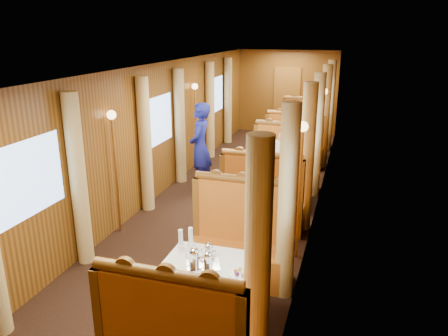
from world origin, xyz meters
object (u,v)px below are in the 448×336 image
at_px(banquette_far_fwd, 294,149).
at_px(rose_vase_far, 302,119).
at_px(table_near, 214,294).
at_px(banquette_mid_aft, 284,168).
at_px(tea_tray, 203,265).
at_px(rose_vase_mid, 276,157).
at_px(passenger, 282,156).
at_px(banquette_mid_fwd, 263,204).
at_px(banquette_near_aft, 239,247).
at_px(banquette_far_aft, 305,131).
at_px(table_far, 300,141).
at_px(fruit_plate, 241,273).
at_px(table_mid, 274,186).
at_px(steward, 200,147).
at_px(teapot_right, 208,261).
at_px(teapot_back, 209,252).
at_px(teapot_left, 194,258).

bearing_deg(banquette_far_fwd, rose_vase_far, 88.37).
bearing_deg(table_near, banquette_mid_aft, 90.00).
height_order(tea_tray, rose_vase_mid, rose_vase_mid).
bearing_deg(passenger, banquette_mid_fwd, -90.00).
relative_size(tea_tray, rose_vase_far, 0.94).
bearing_deg(rose_vase_far, banquette_mid_fwd, -90.37).
relative_size(banquette_near_aft, banquette_far_aft, 1.00).
relative_size(banquette_mid_fwd, table_far, 1.28).
relative_size(fruit_plate, passenger, 0.31).
relative_size(table_mid, banquette_far_fwd, 0.78).
xyz_separation_m(banquette_mid_fwd, steward, (-1.57, 1.46, 0.45)).
distance_m(banquette_mid_aft, rose_vase_far, 2.57).
relative_size(tea_tray, teapot_right, 2.13).
distance_m(tea_tray, steward, 4.30).
relative_size(banquette_near_aft, teapot_back, 8.71).
xyz_separation_m(table_mid, tea_tray, (-0.09, -3.59, 0.38)).
bearing_deg(teapot_right, banquette_near_aft, 66.80).
bearing_deg(table_far, banquette_near_aft, -90.00).
height_order(table_far, teapot_right, teapot_right).
relative_size(teapot_right, rose_vase_far, 0.44).
xyz_separation_m(rose_vase_mid, rose_vase_far, (0.02, 3.54, 0.00)).
xyz_separation_m(table_mid, teapot_left, (-0.19, -3.59, 0.45)).
relative_size(banquette_mid_aft, tea_tray, 3.94).
distance_m(rose_vase_mid, rose_vase_far, 3.54).
bearing_deg(banquette_mid_fwd, table_near, -90.00).
height_order(table_mid, banquette_mid_fwd, banquette_mid_fwd).
xyz_separation_m(banquette_near_aft, steward, (-1.57, 2.93, 0.45)).
bearing_deg(table_far, teapot_right, -90.29).
distance_m(banquette_far_aft, teapot_left, 8.12).
relative_size(tea_tray, rose_vase_mid, 0.94).
distance_m(banquette_near_aft, banquette_mid_fwd, 1.47).
relative_size(banquette_mid_aft, banquette_far_aft, 1.00).
height_order(teapot_right, rose_vase_far, rose_vase_far).
bearing_deg(table_near, rose_vase_mid, 89.79).
bearing_deg(table_far, table_mid, -90.00).
bearing_deg(teapot_left, teapot_back, 57.75).
relative_size(teapot_right, teapot_back, 1.04).
distance_m(table_mid, teapot_back, 3.43).
bearing_deg(rose_vase_mid, banquette_far_fwd, 90.29).
relative_size(rose_vase_far, steward, 0.21).
bearing_deg(steward, banquette_far_aft, 151.99).
distance_m(banquette_near_aft, teapot_left, 1.19).
height_order(table_mid, fruit_plate, fruit_plate).
relative_size(banquette_mid_fwd, banquette_far_aft, 1.00).
xyz_separation_m(table_near, tea_tray, (-0.09, -0.09, 0.38)).
relative_size(banquette_near_aft, table_far, 1.28).
relative_size(table_mid, teapot_back, 6.83).
bearing_deg(table_mid, table_near, -90.00).
height_order(teapot_right, fruit_plate, teapot_right).
height_order(table_far, rose_vase_far, rose_vase_far).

